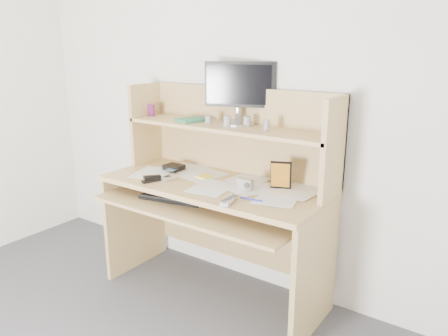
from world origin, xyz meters
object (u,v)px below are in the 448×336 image
Objects in this scene: desk at (221,188)px; game_case at (281,175)px; keyboard at (173,198)px; tv_remote at (229,200)px; monitor at (239,91)px.

game_case is at bearing 4.99° from desk.
game_case is (0.59, 0.27, 0.18)m from keyboard.
desk is 8.36× the size of game_case.
desk is 0.42m from tv_remote.
monitor is at bearing 139.61° from game_case.
desk is 0.30m from keyboard.
game_case is (0.40, 0.03, 0.15)m from desk.
desk is 8.44× the size of tv_remote.
keyboard is 2.50× the size of game_case.
keyboard is at bearing 155.96° from tv_remote.
game_case is at bearing 55.16° from tv_remote.
desk is 3.34× the size of keyboard.
desk reaches higher than keyboard.
desk is 0.61m from monitor.
monitor is at bearing 48.91° from keyboard.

